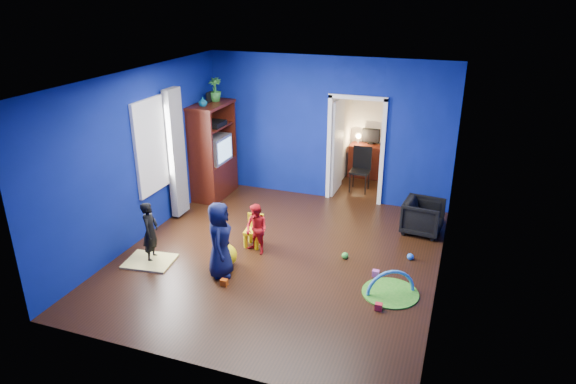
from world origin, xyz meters
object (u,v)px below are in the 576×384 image
(crt_tv, at_px, (215,149))
(folding_chair, at_px, (360,171))
(play_mat, at_px, (390,293))
(toddler_red, at_px, (256,229))
(child_black, at_px, (150,232))
(kid_chair, at_px, (253,233))
(child_navy, at_px, (220,240))
(tv_armoire, at_px, (213,151))
(study_desk, at_px, (369,161))
(vase, at_px, (203,102))
(armchair, at_px, (423,217))
(hopper_ball, at_px, (225,255))

(crt_tv, height_order, folding_chair, crt_tv)
(play_mat, bearing_deg, toddler_red, 168.04)
(child_black, bearing_deg, kid_chair, -67.29)
(child_navy, distance_m, tv_armoire, 3.29)
(child_black, bearing_deg, toddler_red, -75.80)
(kid_chair, xyz_separation_m, play_mat, (2.44, -0.69, -0.24))
(study_desk, bearing_deg, child_navy, -103.81)
(child_navy, distance_m, crt_tv, 3.27)
(tv_armoire, bearing_deg, vase, -90.00)
(armchair, relative_size, play_mat, 0.83)
(crt_tv, xyz_separation_m, hopper_ball, (1.48, -2.61, -0.83))
(child_black, relative_size, play_mat, 1.22)
(vase, distance_m, study_desk, 4.13)
(armchair, distance_m, hopper_ball, 3.60)
(tv_armoire, distance_m, folding_chair, 3.13)
(vase, xyz_separation_m, study_desk, (2.82, 2.51, -1.68))
(vase, bearing_deg, toddler_red, -43.73)
(vase, height_order, crt_tv, vase)
(child_navy, height_order, vase, vase)
(crt_tv, distance_m, hopper_ball, 3.12)
(hopper_ball, bearing_deg, tv_armoire, 120.25)
(child_navy, xyz_separation_m, toddler_red, (0.25, 0.82, -0.17))
(vase, distance_m, tv_armoire, 1.11)
(toddler_red, bearing_deg, vase, 159.29)
(child_navy, relative_size, tv_armoire, 0.61)
(armchair, xyz_separation_m, kid_chair, (-2.65, -1.49, -0.06))
(vase, xyz_separation_m, kid_chair, (1.67, -1.54, -1.80))
(toddler_red, height_order, hopper_ball, toddler_red)
(child_black, relative_size, hopper_ball, 2.68)
(hopper_ball, height_order, kid_chair, kid_chair)
(armchair, xyz_separation_m, study_desk, (-1.50, 2.56, 0.07))
(hopper_ball, bearing_deg, crt_tv, 119.60)
(hopper_ball, bearing_deg, kid_chair, 79.20)
(child_black, distance_m, play_mat, 3.83)
(tv_armoire, height_order, study_desk, tv_armoire)
(crt_tv, distance_m, study_desk, 3.61)
(tv_armoire, height_order, hopper_ball, tv_armoire)
(child_black, bearing_deg, crt_tv, -7.52)
(child_navy, relative_size, study_desk, 1.35)
(child_black, distance_m, kid_chair, 1.68)
(toddler_red, distance_m, vase, 3.00)
(vase, xyz_separation_m, hopper_ball, (1.52, -2.31, -1.87))
(crt_tv, height_order, play_mat, crt_tv)
(crt_tv, bearing_deg, play_mat, -31.82)
(vase, xyz_separation_m, folding_chair, (2.82, 1.55, -1.59))
(toddler_red, distance_m, hopper_ball, 0.69)
(tv_armoire, bearing_deg, kid_chair, -47.79)
(child_black, bearing_deg, tv_armoire, -6.71)
(armchair, distance_m, toddler_red, 3.02)
(crt_tv, distance_m, play_mat, 4.90)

